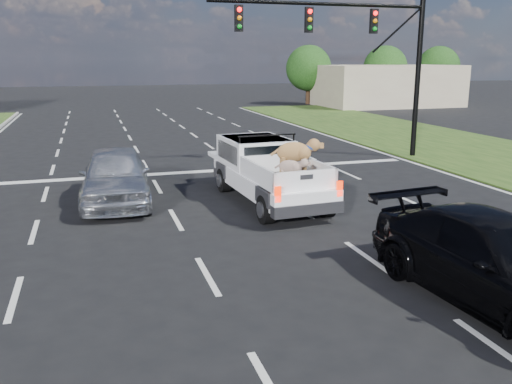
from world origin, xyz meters
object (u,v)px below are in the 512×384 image
silver_sedan (115,175)px  black_coupe (498,262)px  traffic_signal (368,44)px  pickup_truck (268,170)px

silver_sedan → black_coupe: bearing=-52.9°
traffic_signal → silver_sedan: traffic_signal is taller
pickup_truck → black_coupe: 7.92m
silver_sedan → pickup_truck: bearing=-11.7°
traffic_signal → pickup_truck: (-6.00, -5.38, -3.78)m
traffic_signal → pickup_truck: 8.91m
pickup_truck → silver_sedan: size_ratio=1.13×
black_coupe → traffic_signal: bearing=65.2°
traffic_signal → black_coupe: traffic_signal is taller
traffic_signal → silver_sedan: bearing=-157.9°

